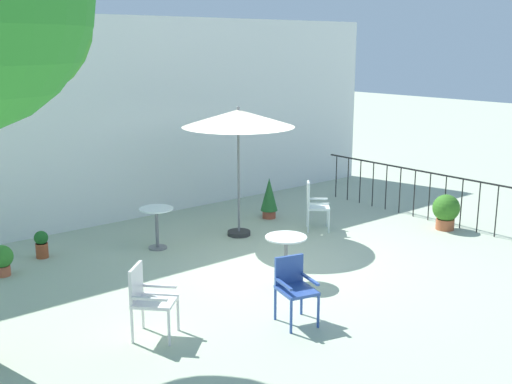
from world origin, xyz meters
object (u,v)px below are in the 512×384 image
Objects in this scene: cafe_table_1 at (286,250)px; potted_plant_3 at (2,259)px; patio_umbrella_0 at (238,120)px; potted_plant_2 at (446,210)px; potted_plant_0 at (42,243)px; potted_plant_1 at (269,197)px; cafe_table_0 at (157,221)px; patio_chair_0 at (294,285)px; patio_chair_2 at (314,203)px; patio_chair_1 at (148,296)px.

potted_plant_3 is (-3.29, 3.00, -0.22)m from cafe_table_1.
patio_umbrella_0 reaches higher than potted_plant_2.
potted_plant_2 is (6.75, -3.41, 0.13)m from potted_plant_0.
potted_plant_1 is 5.43m from potted_plant_3.
patio_chair_0 reaches higher than cafe_table_0.
patio_chair_0 is (-1.79, -3.45, -1.70)m from patio_umbrella_0.
cafe_table_1 is at bearing -74.68° from cafe_table_0.
patio_chair_2 reaches higher than patio_chair_0.
patio_chair_2 is (3.13, 2.79, 0.03)m from patio_chair_0.
patio_chair_2 is at bearing 141.21° from potted_plant_2.
patio_umbrella_0 reaches higher than patio_chair_1.
cafe_table_0 is 1.58× the size of potted_plant_0.
cafe_table_0 reaches higher than potted_plant_3.
patio_chair_2 is at bearing -84.65° from potted_plant_1.
cafe_table_0 is 2.85m from potted_plant_1.
potted_plant_0 is (-3.39, 1.13, -1.96)m from patio_umbrella_0.
potted_plant_0 is (-4.73, 1.79, -0.29)m from patio_chair_2.
patio_umbrella_0 is 3.51× the size of potted_plant_2.
patio_chair_1 reaches higher than cafe_table_0.
patio_chair_1 is at bearing -142.96° from patio_umbrella_0.
patio_chair_0 is at bearing -59.86° from potted_plant_3.
patio_umbrella_0 is at bearing 145.87° from potted_plant_2.
patio_chair_2 reaches higher than potted_plant_1.
patio_umbrella_0 is at bearing 62.60° from patio_chair_0.
cafe_table_0 is 1.50× the size of potted_plant_3.
patio_chair_2 is at bearing 36.45° from cafe_table_1.
potted_plant_2 is at bearing -34.13° from patio_umbrella_0.
patio_umbrella_0 is at bearing -18.43° from potted_plant_0.
potted_plant_1 is at bearing 33.98° from patio_chair_1.
patio_chair_0 reaches higher than potted_plant_3.
cafe_table_1 is at bearing -42.29° from potted_plant_3.
patio_umbrella_0 is 2.21m from potted_plant_1.
potted_plant_1 reaches higher than potted_plant_3.
patio_chair_1 is at bearing -122.51° from cafe_table_0.
cafe_table_1 is at bearing 6.87° from patio_chair_1.
cafe_table_1 is at bearing -54.09° from potted_plant_0.
potted_plant_1 is (2.84, 0.25, -0.06)m from cafe_table_0.
cafe_table_1 is 3.56m from potted_plant_1.
patio_chair_2 is at bearing -26.03° from patio_umbrella_0.
patio_chair_1 is (-1.69, 0.83, 0.03)m from patio_chair_0.
patio_umbrella_0 reaches higher than potted_plant_0.
potted_plant_3 reaches higher than potted_plant_0.
patio_chair_2 is (4.82, 1.97, 0.01)m from patio_chair_1.
potted_plant_0 is at bearing 125.91° from cafe_table_1.
potted_plant_2 is (6.84, 0.34, -0.15)m from patio_chair_1.
cafe_table_0 is 0.87× the size of potted_plant_1.
patio_umbrella_0 is 2.85× the size of patio_chair_0.
potted_plant_0 is 0.95× the size of potted_plant_3.
patio_umbrella_0 reaches higher than potted_plant_3.
cafe_table_0 is 1.06× the size of potted_plant_2.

